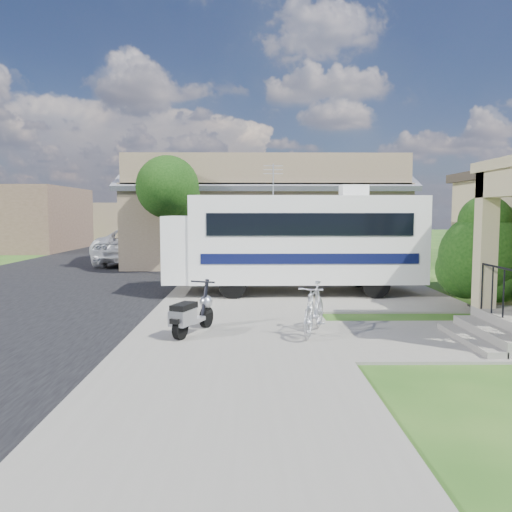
{
  "coord_description": "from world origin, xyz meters",
  "views": [
    {
      "loc": [
        -0.64,
        -10.19,
        2.41
      ],
      "look_at": [
        -0.5,
        2.5,
        1.3
      ],
      "focal_mm": 35.0,
      "sensor_mm": 36.0,
      "label": 1
    }
  ],
  "objects_px": {
    "motorhome": "(295,240)",
    "scooter": "(191,315)",
    "bicycle": "(314,311)",
    "garden_hose": "(470,330)",
    "van": "(151,238)",
    "pickup_truck": "(143,245)",
    "shrub": "(485,253)"
  },
  "relations": [
    {
      "from": "motorhome",
      "to": "scooter",
      "type": "bearing_deg",
      "value": -116.25
    },
    {
      "from": "bicycle",
      "to": "garden_hose",
      "type": "relative_size",
      "value": 4.71
    },
    {
      "from": "scooter",
      "to": "garden_hose",
      "type": "xyz_separation_m",
      "value": [
        5.5,
        0.19,
        -0.37
      ]
    },
    {
      "from": "bicycle",
      "to": "garden_hose",
      "type": "bearing_deg",
      "value": 21.98
    },
    {
      "from": "motorhome",
      "to": "van",
      "type": "xyz_separation_m",
      "value": [
        -7.35,
        15.58,
        -0.77
      ]
    },
    {
      "from": "motorhome",
      "to": "pickup_truck",
      "type": "bearing_deg",
      "value": 125.01
    },
    {
      "from": "scooter",
      "to": "pickup_truck",
      "type": "height_order",
      "value": "pickup_truck"
    },
    {
      "from": "scooter",
      "to": "garden_hose",
      "type": "distance_m",
      "value": 5.51
    },
    {
      "from": "pickup_truck",
      "to": "bicycle",
      "type": "bearing_deg",
      "value": 119.14
    },
    {
      "from": "pickup_truck",
      "to": "van",
      "type": "bearing_deg",
      "value": -77.19
    },
    {
      "from": "scooter",
      "to": "pickup_truck",
      "type": "distance_m",
      "value": 14.68
    },
    {
      "from": "shrub",
      "to": "pickup_truck",
      "type": "height_order",
      "value": "shrub"
    },
    {
      "from": "motorhome",
      "to": "pickup_truck",
      "type": "relative_size",
      "value": 1.17
    },
    {
      "from": "scooter",
      "to": "van",
      "type": "relative_size",
      "value": 0.25
    },
    {
      "from": "shrub",
      "to": "garden_hose",
      "type": "relative_size",
      "value": 7.96
    },
    {
      "from": "van",
      "to": "garden_hose",
      "type": "xyz_separation_m",
      "value": [
        10.38,
        -20.53,
        -0.77
      ]
    },
    {
      "from": "pickup_truck",
      "to": "garden_hose",
      "type": "xyz_separation_m",
      "value": [
        9.46,
        -13.94,
        -0.8
      ]
    },
    {
      "from": "bicycle",
      "to": "garden_hose",
      "type": "xyz_separation_m",
      "value": [
        3.12,
        0.15,
        -0.42
      ]
    },
    {
      "from": "shrub",
      "to": "garden_hose",
      "type": "xyz_separation_m",
      "value": [
        -1.29,
        -2.2,
        -1.36
      ]
    },
    {
      "from": "shrub",
      "to": "van",
      "type": "relative_size",
      "value": 0.48
    },
    {
      "from": "motorhome",
      "to": "scooter",
      "type": "relative_size",
      "value": 5.07
    },
    {
      "from": "shrub",
      "to": "bicycle",
      "type": "distance_m",
      "value": 5.08
    },
    {
      "from": "bicycle",
      "to": "van",
      "type": "height_order",
      "value": "van"
    },
    {
      "from": "motorhome",
      "to": "van",
      "type": "distance_m",
      "value": 17.24
    },
    {
      "from": "motorhome",
      "to": "garden_hose",
      "type": "distance_m",
      "value": 6.0
    },
    {
      "from": "bicycle",
      "to": "shrub",
      "type": "bearing_deg",
      "value": 47.24
    },
    {
      "from": "garden_hose",
      "to": "shrub",
      "type": "bearing_deg",
      "value": 59.62
    },
    {
      "from": "garden_hose",
      "to": "pickup_truck",
      "type": "bearing_deg",
      "value": 124.16
    },
    {
      "from": "van",
      "to": "pickup_truck",
      "type": "bearing_deg",
      "value": -78.89
    },
    {
      "from": "scooter",
      "to": "van",
      "type": "height_order",
      "value": "van"
    },
    {
      "from": "shrub",
      "to": "pickup_truck",
      "type": "bearing_deg",
      "value": 132.46
    },
    {
      "from": "scooter",
      "to": "garden_hose",
      "type": "height_order",
      "value": "scooter"
    }
  ]
}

